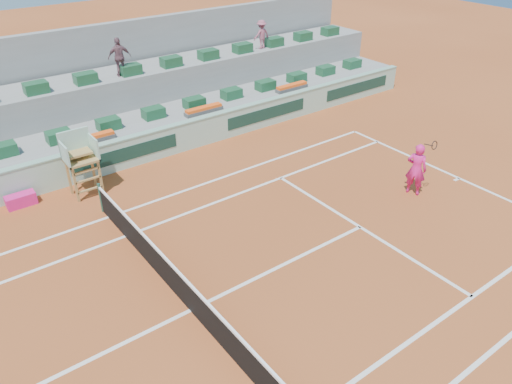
% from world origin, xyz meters
% --- Properties ---
extents(ground, '(90.00, 90.00, 0.00)m').
position_xyz_m(ground, '(0.00, 0.00, 0.00)').
color(ground, '#92411C').
rests_on(ground, ground).
extents(seating_tier_lower, '(36.00, 4.00, 1.20)m').
position_xyz_m(seating_tier_lower, '(0.00, 10.70, 0.60)').
color(seating_tier_lower, gray).
rests_on(seating_tier_lower, ground).
extents(seating_tier_upper, '(36.00, 2.40, 2.60)m').
position_xyz_m(seating_tier_upper, '(0.00, 12.30, 1.30)').
color(seating_tier_upper, gray).
rests_on(seating_tier_upper, ground).
extents(stadium_back_wall, '(36.00, 0.40, 4.40)m').
position_xyz_m(stadium_back_wall, '(0.00, 13.90, 2.20)').
color(stadium_back_wall, gray).
rests_on(stadium_back_wall, ground).
extents(player_bag, '(0.99, 0.44, 0.44)m').
position_xyz_m(player_bag, '(-2.14, 8.01, 0.22)').
color(player_bag, '#E41D7C').
rests_on(player_bag, ground).
extents(spectator_mid, '(1.03, 0.59, 1.65)m').
position_xyz_m(spectator_mid, '(3.60, 11.72, 3.43)').
color(spectator_mid, '#744D57').
rests_on(spectator_mid, seating_tier_upper).
extents(spectator_right, '(0.92, 0.53, 1.41)m').
position_xyz_m(spectator_right, '(11.20, 11.71, 3.31)').
color(spectator_right, '#9A4D60').
rests_on(spectator_right, seating_tier_upper).
extents(court_lines, '(23.89, 11.09, 0.01)m').
position_xyz_m(court_lines, '(0.00, 0.00, 0.01)').
color(court_lines, silver).
rests_on(court_lines, ground).
extents(tennis_net, '(0.10, 11.97, 1.10)m').
position_xyz_m(tennis_net, '(0.00, 0.00, 0.53)').
color(tennis_net, black).
rests_on(tennis_net, ground).
extents(advertising_hoarding, '(36.00, 0.34, 1.26)m').
position_xyz_m(advertising_hoarding, '(0.02, 8.50, 0.63)').
color(advertising_hoarding, '#9EC7B2').
rests_on(advertising_hoarding, ground).
extents(umpire_chair, '(1.10, 0.90, 2.40)m').
position_xyz_m(umpire_chair, '(0.00, 7.50, 1.54)').
color(umpire_chair, olive).
rests_on(umpire_chair, ground).
extents(seat_row_lower, '(32.90, 0.60, 0.44)m').
position_xyz_m(seat_row_lower, '(0.00, 9.80, 1.42)').
color(seat_row_lower, '#194D2C').
rests_on(seat_row_lower, seating_tier_lower).
extents(seat_row_upper, '(32.90, 0.60, 0.44)m').
position_xyz_m(seat_row_upper, '(0.00, 11.70, 2.82)').
color(seat_row_upper, '#194D2C').
rests_on(seat_row_upper, seating_tier_upper).
extents(flower_planters, '(26.80, 0.36, 0.28)m').
position_xyz_m(flower_planters, '(-1.50, 9.00, 1.33)').
color(flower_planters, '#4A4A4A').
rests_on(flower_planters, seating_tier_lower).
extents(tennis_player, '(0.72, 0.98, 2.28)m').
position_xyz_m(tennis_player, '(9.55, 0.39, 0.99)').
color(tennis_player, '#E41D7C').
rests_on(tennis_player, ground).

